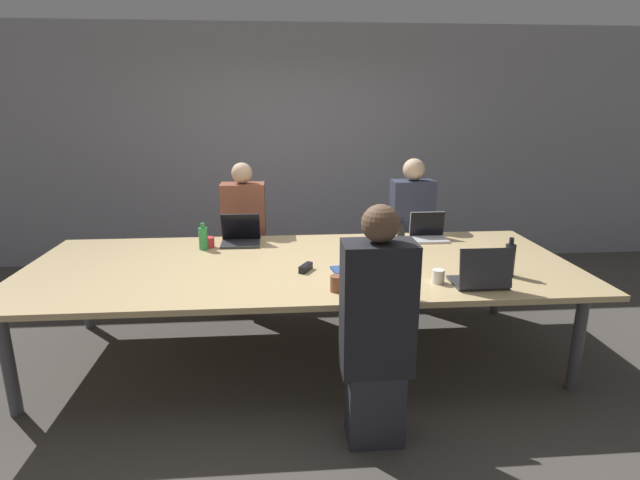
{
  "coord_description": "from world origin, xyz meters",
  "views": [
    {
      "loc": [
        -0.14,
        -3.57,
        1.92
      ],
      "look_at": [
        0.15,
        0.1,
        0.91
      ],
      "focal_mm": 28.0,
      "sensor_mm": 36.0,
      "label": 1
    }
  ],
  "objects_px": {
    "bottle_far_midleft": "(203,238)",
    "laptop_near_midright": "(381,283)",
    "bottle_near_right": "(510,259)",
    "person_far_midleft": "(245,239)",
    "person_far_right": "(411,233)",
    "cup_near_midright": "(337,284)",
    "laptop_far_right": "(428,232)",
    "cup_near_right": "(438,276)",
    "stapler": "(306,268)",
    "bottle_far_right": "(401,233)",
    "laptop_near_right": "(481,276)",
    "person_near_midright": "(377,332)",
    "cup_far_midleft": "(209,242)",
    "laptop_far_midleft": "(241,235)"
  },
  "relations": [
    {
      "from": "bottle_far_midleft",
      "to": "laptop_near_midright",
      "type": "bearing_deg",
      "value": -41.42
    },
    {
      "from": "laptop_near_right",
      "to": "bottle_far_midleft",
      "type": "xyz_separation_m",
      "value": [
        -1.93,
        1.03,
        0.02
      ]
    },
    {
      "from": "stapler",
      "to": "person_far_midleft",
      "type": "bearing_deg",
      "value": 141.72
    },
    {
      "from": "laptop_near_right",
      "to": "laptop_far_right",
      "type": "xyz_separation_m",
      "value": [
        -0.0,
        1.19,
        -0.01
      ]
    },
    {
      "from": "laptop_near_midright",
      "to": "bottle_near_right",
      "type": "bearing_deg",
      "value": -163.91
    },
    {
      "from": "person_far_right",
      "to": "person_far_midleft",
      "type": "distance_m",
      "value": 1.62
    },
    {
      "from": "laptop_far_right",
      "to": "person_far_right",
      "type": "xyz_separation_m",
      "value": [
        -0.03,
        0.48,
        -0.14
      ]
    },
    {
      "from": "laptop_near_right",
      "to": "bottle_far_right",
      "type": "relative_size",
      "value": 1.47
    },
    {
      "from": "bottle_near_right",
      "to": "laptop_far_right",
      "type": "xyz_separation_m",
      "value": [
        -0.28,
        0.99,
        -0.05
      ]
    },
    {
      "from": "cup_near_midright",
      "to": "cup_far_midleft",
      "type": "relative_size",
      "value": 1.09
    },
    {
      "from": "bottle_far_right",
      "to": "laptop_far_midleft",
      "type": "height_order",
      "value": "laptop_far_midleft"
    },
    {
      "from": "laptop_near_right",
      "to": "cup_far_midleft",
      "type": "distance_m",
      "value": 2.19
    },
    {
      "from": "cup_near_midright",
      "to": "bottle_near_right",
      "type": "bearing_deg",
      "value": 9.13
    },
    {
      "from": "laptop_far_right",
      "to": "person_far_midleft",
      "type": "relative_size",
      "value": 0.22
    },
    {
      "from": "laptop_far_right",
      "to": "person_far_right",
      "type": "height_order",
      "value": "person_far_right"
    },
    {
      "from": "bottle_near_right",
      "to": "laptop_near_midright",
      "type": "relative_size",
      "value": 0.87
    },
    {
      "from": "laptop_far_right",
      "to": "person_far_right",
      "type": "distance_m",
      "value": 0.5
    },
    {
      "from": "bottle_far_right",
      "to": "laptop_far_midleft",
      "type": "distance_m",
      "value": 1.37
    },
    {
      "from": "laptop_near_right",
      "to": "laptop_far_right",
      "type": "relative_size",
      "value": 1.12
    },
    {
      "from": "cup_near_right",
      "to": "stapler",
      "type": "height_order",
      "value": "cup_near_right"
    },
    {
      "from": "laptop_near_right",
      "to": "cup_near_midright",
      "type": "height_order",
      "value": "laptop_near_right"
    },
    {
      "from": "bottle_near_right",
      "to": "person_far_midleft",
      "type": "bearing_deg",
      "value": 143.53
    },
    {
      "from": "laptop_near_right",
      "to": "laptop_far_right",
      "type": "distance_m",
      "value": 1.19
    },
    {
      "from": "laptop_near_right",
      "to": "cup_near_right",
      "type": "distance_m",
      "value": 0.28
    },
    {
      "from": "bottle_far_midleft",
      "to": "stapler",
      "type": "relative_size",
      "value": 1.45
    },
    {
      "from": "laptop_near_midright",
      "to": "bottle_far_right",
      "type": "bearing_deg",
      "value": -109.35
    },
    {
      "from": "laptop_near_midright",
      "to": "bottle_far_right",
      "type": "distance_m",
      "value": 1.2
    },
    {
      "from": "laptop_far_right",
      "to": "cup_near_midright",
      "type": "bearing_deg",
      "value": -128.57
    },
    {
      "from": "bottle_near_right",
      "to": "cup_near_midright",
      "type": "xyz_separation_m",
      "value": [
        -1.23,
        -0.2,
        -0.07
      ]
    },
    {
      "from": "laptop_far_midleft",
      "to": "bottle_far_midleft",
      "type": "xyz_separation_m",
      "value": [
        -0.29,
        -0.15,
        0.02
      ]
    },
    {
      "from": "person_near_midright",
      "to": "person_far_right",
      "type": "distance_m",
      "value": 2.26
    },
    {
      "from": "person_far_right",
      "to": "bottle_far_right",
      "type": "bearing_deg",
      "value": -112.29
    },
    {
      "from": "bottle_near_right",
      "to": "laptop_far_right",
      "type": "relative_size",
      "value": 0.9
    },
    {
      "from": "laptop_far_midleft",
      "to": "laptop_far_right",
      "type": "bearing_deg",
      "value": 0.38
    },
    {
      "from": "cup_near_midright",
      "to": "laptop_far_right",
      "type": "distance_m",
      "value": 1.52
    },
    {
      "from": "cup_near_right",
      "to": "laptop_near_midright",
      "type": "height_order",
      "value": "laptop_near_midright"
    },
    {
      "from": "laptop_near_right",
      "to": "person_far_right",
      "type": "xyz_separation_m",
      "value": [
        -0.03,
        1.67,
        -0.15
      ]
    },
    {
      "from": "laptop_far_right",
      "to": "bottle_far_midleft",
      "type": "height_order",
      "value": "laptop_far_right"
    },
    {
      "from": "bottle_far_right",
      "to": "laptop_near_midright",
      "type": "bearing_deg",
      "value": -109.35
    },
    {
      "from": "cup_near_midright",
      "to": "laptop_far_right",
      "type": "bearing_deg",
      "value": 51.43
    },
    {
      "from": "bottle_near_right",
      "to": "laptop_near_right",
      "type": "bearing_deg",
      "value": -144.45
    },
    {
      "from": "cup_far_midleft",
      "to": "stapler",
      "type": "height_order",
      "value": "cup_far_midleft"
    },
    {
      "from": "laptop_near_midright",
      "to": "stapler",
      "type": "relative_size",
      "value": 2.07
    },
    {
      "from": "stapler",
      "to": "laptop_near_midright",
      "type": "bearing_deg",
      "value": -19.15
    },
    {
      "from": "laptop_far_right",
      "to": "bottle_far_midleft",
      "type": "relative_size",
      "value": 1.39
    },
    {
      "from": "person_far_right",
      "to": "laptop_near_midright",
      "type": "bearing_deg",
      "value": -110.4
    },
    {
      "from": "bottle_far_right",
      "to": "cup_near_right",
      "type": "bearing_deg",
      "value": -88.49
    },
    {
      "from": "laptop_far_right",
      "to": "laptop_near_midright",
      "type": "bearing_deg",
      "value": -118.09
    },
    {
      "from": "laptop_near_right",
      "to": "cup_near_right",
      "type": "bearing_deg",
      "value": -21.31
    },
    {
      "from": "person_near_midright",
      "to": "cup_far_midleft",
      "type": "bearing_deg",
      "value": -53.91
    }
  ]
}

